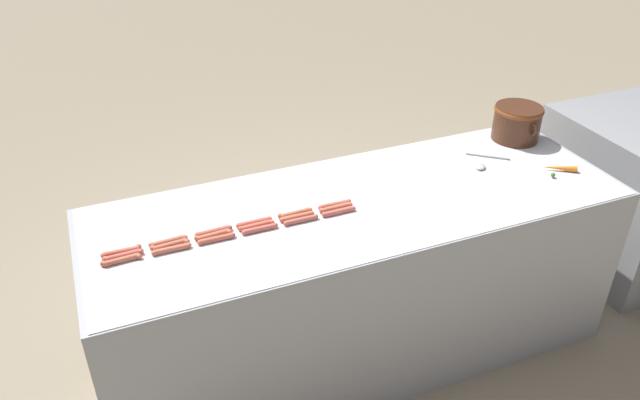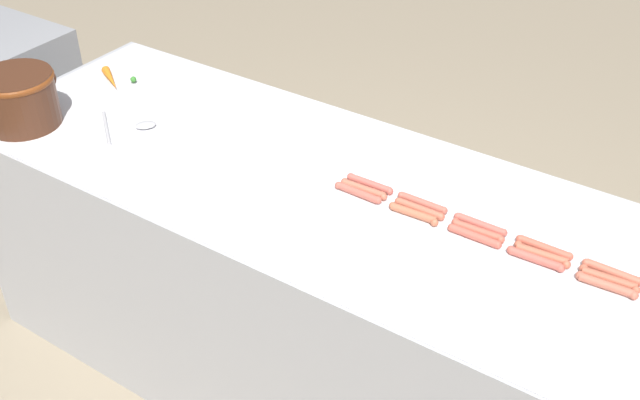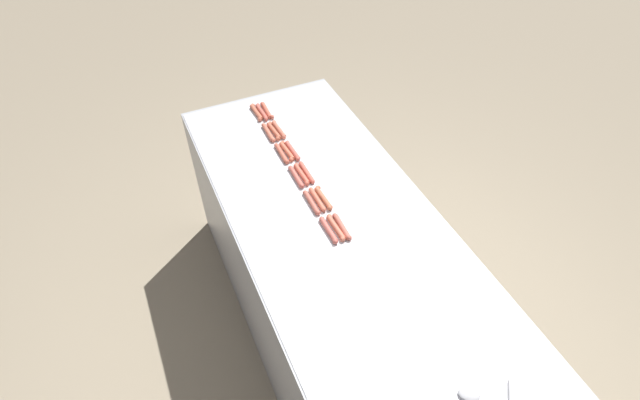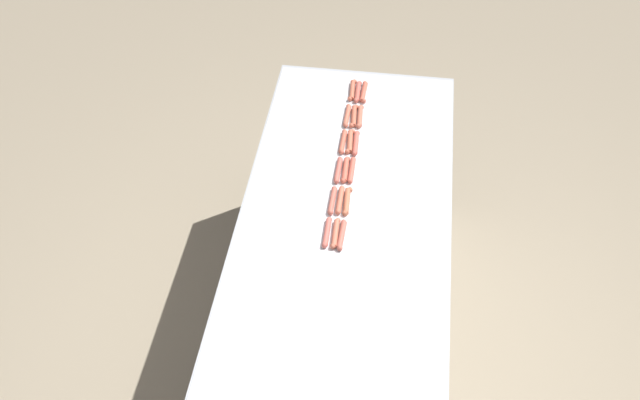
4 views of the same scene
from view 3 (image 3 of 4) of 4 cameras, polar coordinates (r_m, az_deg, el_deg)
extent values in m
plane|color=gray|center=(2.76, 3.14, -17.52)|extent=(20.00, 20.00, 0.00)
cube|color=#ADAFB5|center=(2.37, 3.58, -12.61)|extent=(0.86, 2.48, 0.89)
cube|color=silver|center=(2.01, 4.15, -5.82)|extent=(0.85, 2.43, 0.00)
cylinder|color=#CD604A|center=(2.71, -6.21, 10.40)|extent=(0.03, 0.14, 0.02)
sphere|color=#CD604A|center=(2.77, -6.76, 11.12)|extent=(0.02, 0.02, 0.02)
sphere|color=#CD604A|center=(2.66, -5.64, 9.65)|extent=(0.02, 0.02, 0.02)
cylinder|color=#C36750|center=(2.57, -4.83, 8.23)|extent=(0.03, 0.14, 0.02)
sphere|color=#C36750|center=(2.62, -5.30, 9.07)|extent=(0.02, 0.02, 0.02)
sphere|color=#C36750|center=(2.52, -4.35, 7.36)|extent=(0.02, 0.02, 0.02)
cylinder|color=#CB5D4E|center=(2.43, -3.25, 5.79)|extent=(0.03, 0.14, 0.02)
sphere|color=#CB5D4E|center=(2.48, -3.80, 6.72)|extent=(0.02, 0.02, 0.02)
sphere|color=#CB5D4E|center=(2.38, -2.68, 4.82)|extent=(0.02, 0.02, 0.02)
cylinder|color=#CB5B4A|center=(2.31, -1.56, 3.26)|extent=(0.02, 0.14, 0.02)
sphere|color=#CB5B4A|center=(2.35, -2.22, 4.29)|extent=(0.02, 0.02, 0.02)
sphere|color=#CB5B4A|center=(2.26, -0.87, 2.20)|extent=(0.02, 0.02, 0.02)
cylinder|color=#C16849|center=(2.18, 0.45, 0.26)|extent=(0.03, 0.14, 0.02)
sphere|color=#C16849|center=(2.23, -0.22, 1.42)|extent=(0.02, 0.02, 0.02)
sphere|color=#C16849|center=(2.14, 1.15, -0.96)|extent=(0.02, 0.02, 0.02)
cylinder|color=#C05E4E|center=(2.07, 2.55, -3.13)|extent=(0.03, 0.14, 0.02)
sphere|color=#C05E4E|center=(2.11, 1.68, -1.87)|extent=(0.02, 0.02, 0.02)
sphere|color=#C05E4E|center=(2.03, 3.47, -4.43)|extent=(0.02, 0.02, 0.02)
cylinder|color=#C25C4E|center=(2.70, -6.84, 10.19)|extent=(0.03, 0.14, 0.02)
sphere|color=#C25C4E|center=(2.76, -7.29, 10.94)|extent=(0.02, 0.02, 0.02)
sphere|color=#C25C4E|center=(2.65, -6.38, 9.41)|extent=(0.02, 0.02, 0.02)
cylinder|color=#C36248|center=(2.56, -5.42, 8.05)|extent=(0.03, 0.14, 0.02)
sphere|color=#C36248|center=(2.61, -5.86, 8.90)|extent=(0.02, 0.02, 0.02)
sphere|color=#C36248|center=(2.51, -4.97, 7.17)|extent=(0.02, 0.02, 0.02)
cylinder|color=#C9664B|center=(2.43, -3.89, 5.73)|extent=(0.03, 0.14, 0.02)
sphere|color=#C9664B|center=(2.48, -4.39, 6.68)|extent=(0.02, 0.02, 0.02)
sphere|color=#C9664B|center=(2.38, -3.38, 4.75)|extent=(0.02, 0.02, 0.02)
cylinder|color=#CC5F4A|center=(2.30, -2.17, 3.04)|extent=(0.03, 0.14, 0.02)
sphere|color=#CC5F4A|center=(2.35, -2.78, 4.09)|extent=(0.02, 0.02, 0.02)
sphere|color=#CC5F4A|center=(2.25, -1.54, 1.96)|extent=(0.02, 0.02, 0.02)
cylinder|color=#C8664C|center=(2.17, -0.33, 0.06)|extent=(0.02, 0.14, 0.02)
sphere|color=#C8664C|center=(2.22, -1.06, 1.21)|extent=(0.02, 0.02, 0.02)
sphere|color=#C8664C|center=(2.13, 0.42, -1.13)|extent=(0.02, 0.02, 0.02)
cylinder|color=#C7684E|center=(2.06, 1.86, -3.25)|extent=(0.03, 0.14, 0.02)
sphere|color=#C7684E|center=(2.10, 1.09, -1.95)|extent=(0.02, 0.02, 0.02)
sphere|color=#C7684E|center=(2.02, 2.67, -4.59)|extent=(0.02, 0.02, 0.02)
cylinder|color=#CB664B|center=(2.71, -7.47, 10.15)|extent=(0.03, 0.14, 0.02)
sphere|color=#CB664B|center=(2.76, -7.87, 10.91)|extent=(0.02, 0.02, 0.02)
sphere|color=#CB664B|center=(2.65, -7.05, 9.36)|extent=(0.02, 0.02, 0.02)
cylinder|color=#CD684F|center=(2.55, -6.08, 7.85)|extent=(0.03, 0.14, 0.02)
sphere|color=#CD684F|center=(2.61, -6.64, 8.68)|extent=(0.02, 0.02, 0.02)
sphere|color=#CD684F|center=(2.50, -5.51, 6.99)|extent=(0.02, 0.02, 0.02)
cylinder|color=#C95F49|center=(2.42, -4.54, 5.46)|extent=(0.02, 0.14, 0.02)
sphere|color=#C95F49|center=(2.47, -5.14, 6.38)|extent=(0.02, 0.02, 0.02)
sphere|color=#C95F49|center=(2.37, -3.91, 4.49)|extent=(0.02, 0.02, 0.02)
cylinder|color=#C85E51|center=(2.28, -2.82, 2.74)|extent=(0.02, 0.14, 0.02)
sphere|color=#C85E51|center=(2.33, -3.48, 3.77)|extent=(0.02, 0.02, 0.02)
sphere|color=#C85E51|center=(2.24, -2.13, 1.66)|extent=(0.02, 0.02, 0.02)
cylinder|color=#C05F4F|center=(2.16, -1.01, -0.30)|extent=(0.02, 0.14, 0.02)
sphere|color=#C05F4F|center=(2.21, -1.75, 0.86)|extent=(0.02, 0.02, 0.02)
sphere|color=#C05F4F|center=(2.12, -0.25, -1.50)|extent=(0.02, 0.02, 0.02)
cylinder|color=#C85D51|center=(2.05, 1.00, -3.53)|extent=(0.02, 0.14, 0.02)
sphere|color=#C85D51|center=(2.09, 0.22, -2.23)|extent=(0.02, 0.02, 0.02)
sphere|color=#C85D51|center=(2.01, 1.81, -4.88)|extent=(0.02, 0.02, 0.02)
ellipsoid|color=#B7B7BC|center=(1.75, 17.06, -20.95)|extent=(0.09, 0.08, 0.02)
camera|label=1|loc=(2.60, -65.88, 20.13)|focal=34.54mm
camera|label=2|loc=(3.14, 28.34, 37.49)|focal=43.34mm
camera|label=4|loc=(1.26, 122.58, 10.27)|focal=41.33mm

